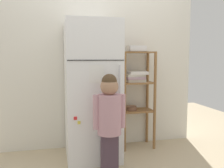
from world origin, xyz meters
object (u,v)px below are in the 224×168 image
object	(u,v)px
child_standing	(109,114)
fruit_bin	(136,49)
pantry_shelf_unit	(136,88)
refrigerator	(92,90)

from	to	relation	value
child_standing	fruit_bin	world-z (taller)	fruit_bin
pantry_shelf_unit	fruit_bin	distance (m)	0.51
refrigerator	fruit_bin	xyz separation A→B (m)	(0.61, 0.20, 0.49)
child_standing	pantry_shelf_unit	size ratio (longest dim) A/B	0.81
child_standing	fruit_bin	bearing A→B (deg)	54.03
refrigerator	child_standing	world-z (taller)	refrigerator
child_standing	pantry_shelf_unit	distance (m)	0.87
child_standing	refrigerator	bearing A→B (deg)	101.37
refrigerator	child_standing	xyz separation A→B (m)	(0.10, -0.50, -0.18)
refrigerator	fruit_bin	distance (m)	0.81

